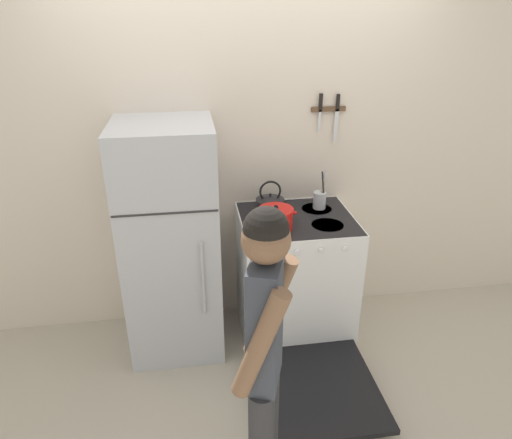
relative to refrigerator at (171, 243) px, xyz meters
The scene contains 9 objects.
ground_plane 1.02m from the refrigerator, 29.28° to the left, with size 14.00×14.00×0.00m, color #B2A893.
wall_back 0.80m from the refrigerator, 31.61° to the left, with size 10.00×0.06×2.55m.
refrigerator is the anchor object (origin of this frame).
stove_range 0.91m from the refrigerator, ahead, with size 0.77×1.42×0.94m.
dutch_oven_pot 0.72m from the refrigerator, 13.01° to the right, with size 0.27×0.23×0.16m.
tea_kettle 0.72m from the refrigerator, ahead, with size 0.25×0.20×0.23m.
utensil_jar 1.07m from the refrigerator, ahead, with size 0.09×0.09×0.28m.
person 1.34m from the refrigerator, 71.94° to the right, with size 0.33×0.38×1.59m.
wall_knife_strip 1.40m from the refrigerator, 14.57° to the left, with size 0.24×0.03×0.34m.
Camera 1 is at (-0.39, -3.03, 2.24)m, focal length 32.00 mm.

